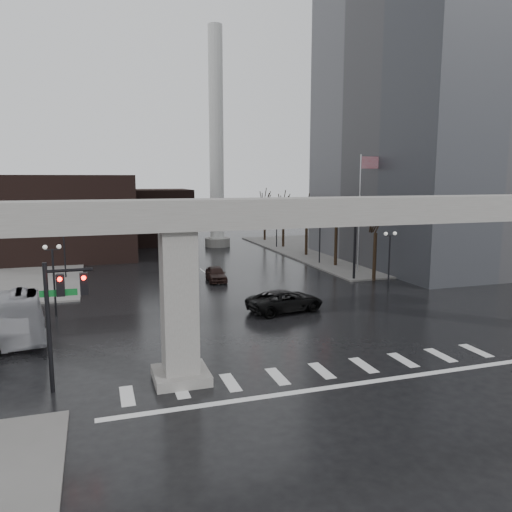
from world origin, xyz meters
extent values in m
plane|color=black|center=(0.00, 0.00, 0.00)|extent=(160.00, 160.00, 0.00)
cube|color=slate|center=(26.00, 36.00, 0.07)|extent=(28.00, 36.00, 0.15)
cube|color=gray|center=(0.00, 0.00, 8.00)|extent=(48.00, 2.20, 1.40)
cube|color=gray|center=(-7.00, 0.00, 3.65)|extent=(1.60, 1.60, 7.30)
cube|color=gray|center=(-7.00, 0.00, 0.25)|extent=(2.60, 2.60, 0.50)
cube|color=slate|center=(28.00, 26.00, 21.00)|extent=(22.00, 26.00, 42.00)
cube|color=black|center=(-14.00, 42.00, 5.00)|extent=(16.00, 14.00, 10.00)
cube|color=black|center=(-2.00, 52.00, 4.00)|extent=(10.00, 10.00, 8.00)
cylinder|color=silver|center=(6.00, 46.00, 15.00)|extent=(2.00, 2.00, 30.00)
cylinder|color=gray|center=(6.00, 46.00, 0.60)|extent=(3.60, 3.60, 1.20)
cylinder|color=black|center=(12.80, 18.80, 4.00)|extent=(0.24, 0.24, 8.00)
cylinder|color=black|center=(6.80, 18.80, 7.20)|extent=(12.00, 0.18, 0.18)
cube|color=black|center=(9.80, 18.80, 6.55)|extent=(0.35, 0.30, 1.00)
cube|color=black|center=(6.30, 18.80, 6.55)|extent=(0.35, 0.30, 1.00)
cube|color=black|center=(2.80, 18.80, 6.55)|extent=(0.35, 0.30, 1.00)
sphere|color=#FF0C05|center=(9.80, 18.62, 6.85)|extent=(0.20, 0.20, 0.20)
cube|color=#0D5C22|center=(11.30, 18.80, 7.00)|extent=(1.80, 0.05, 0.35)
cube|color=#0D5C22|center=(4.80, 18.80, 7.00)|extent=(1.80, 0.05, 0.35)
cylinder|color=black|center=(-12.80, 0.50, 3.00)|extent=(0.20, 0.20, 6.00)
cylinder|color=black|center=(-11.80, 0.50, 5.60)|extent=(2.00, 0.14, 0.14)
cube|color=black|center=(-12.20, 0.50, 4.95)|extent=(0.35, 0.30, 1.00)
cube|color=black|center=(-11.20, 0.50, 4.95)|extent=(0.35, 0.30, 1.00)
cube|color=#0D5C22|center=(-12.30, 0.50, 4.60)|extent=(1.60, 0.05, 0.30)
cylinder|color=silver|center=(15.00, 22.00, 6.00)|extent=(0.12, 0.12, 12.00)
cube|color=#A91222|center=(16.00, 22.00, 11.20)|extent=(2.00, 0.03, 1.20)
cylinder|color=black|center=(13.50, 14.00, 2.40)|extent=(0.14, 0.14, 4.80)
cube|color=black|center=(13.50, 14.00, 4.75)|extent=(0.90, 0.06, 0.06)
sphere|color=silver|center=(13.05, 14.00, 4.95)|extent=(0.32, 0.32, 0.32)
sphere|color=silver|center=(13.95, 14.00, 4.95)|extent=(0.32, 0.32, 0.32)
cylinder|color=black|center=(13.50, 28.00, 2.40)|extent=(0.14, 0.14, 4.80)
cube|color=black|center=(13.50, 28.00, 4.75)|extent=(0.90, 0.06, 0.06)
sphere|color=silver|center=(13.05, 28.00, 4.95)|extent=(0.32, 0.32, 0.32)
sphere|color=silver|center=(13.95, 28.00, 4.95)|extent=(0.32, 0.32, 0.32)
cylinder|color=black|center=(13.50, 42.00, 2.40)|extent=(0.14, 0.14, 4.80)
cube|color=black|center=(13.50, 42.00, 4.75)|extent=(0.90, 0.06, 0.06)
sphere|color=silver|center=(13.05, 42.00, 4.95)|extent=(0.32, 0.32, 0.32)
sphere|color=silver|center=(13.95, 42.00, 4.95)|extent=(0.32, 0.32, 0.32)
cylinder|color=black|center=(-13.50, 14.00, 2.40)|extent=(0.14, 0.14, 4.80)
cube|color=black|center=(-13.50, 14.00, 4.75)|extent=(0.90, 0.06, 0.06)
sphere|color=silver|center=(-13.95, 14.00, 4.95)|extent=(0.32, 0.32, 0.32)
sphere|color=silver|center=(-13.05, 14.00, 4.95)|extent=(0.32, 0.32, 0.32)
cylinder|color=black|center=(-13.50, 28.00, 2.40)|extent=(0.14, 0.14, 4.80)
cube|color=black|center=(-13.50, 28.00, 4.75)|extent=(0.90, 0.06, 0.06)
sphere|color=silver|center=(-13.95, 28.00, 4.95)|extent=(0.32, 0.32, 0.32)
sphere|color=silver|center=(-13.05, 28.00, 4.95)|extent=(0.32, 0.32, 0.32)
cylinder|color=black|center=(-13.50, 42.00, 2.40)|extent=(0.14, 0.14, 4.80)
cube|color=black|center=(-13.50, 42.00, 4.75)|extent=(0.90, 0.06, 0.06)
sphere|color=silver|center=(-13.95, 42.00, 4.95)|extent=(0.32, 0.32, 0.32)
sphere|color=silver|center=(-13.05, 42.00, 4.95)|extent=(0.32, 0.32, 0.32)
cylinder|color=black|center=(14.50, 18.00, 2.27)|extent=(0.34, 0.34, 4.55)
cylinder|color=black|center=(14.50, 18.00, 6.01)|extent=(0.12, 1.52, 2.98)
cylinder|color=black|center=(15.00, 18.25, 5.78)|extent=(0.83, 1.14, 2.51)
cylinder|color=black|center=(14.50, 26.00, 2.33)|extent=(0.34, 0.34, 4.66)
cylinder|color=black|center=(14.50, 26.00, 6.15)|extent=(0.12, 1.55, 3.05)
cylinder|color=black|center=(15.00, 26.25, 5.91)|extent=(0.85, 1.16, 2.57)
cylinder|color=black|center=(14.50, 34.00, 2.38)|extent=(0.34, 0.34, 4.76)
cylinder|color=black|center=(14.50, 34.00, 6.29)|extent=(0.12, 1.59, 3.11)
cylinder|color=black|center=(15.00, 34.25, 6.05)|extent=(0.86, 1.18, 2.62)
cylinder|color=black|center=(14.50, 42.00, 2.43)|extent=(0.34, 0.34, 4.87)
cylinder|color=black|center=(14.50, 42.00, 6.43)|extent=(0.12, 1.62, 3.18)
cylinder|color=black|center=(15.00, 42.25, 6.18)|extent=(0.88, 1.20, 2.68)
cylinder|color=black|center=(14.50, 50.00, 2.48)|extent=(0.34, 0.34, 4.97)
cylinder|color=black|center=(14.50, 50.00, 6.57)|extent=(0.12, 1.65, 3.25)
cylinder|color=black|center=(15.00, 50.25, 6.31)|extent=(0.89, 1.23, 2.74)
imported|color=black|center=(2.40, 10.23, 0.80)|extent=(6.16, 3.71, 1.60)
imported|color=black|center=(0.08, 22.29, 0.71)|extent=(1.98, 4.28, 1.42)
camera|label=1|loc=(-10.63, -22.87, 9.68)|focal=35.00mm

